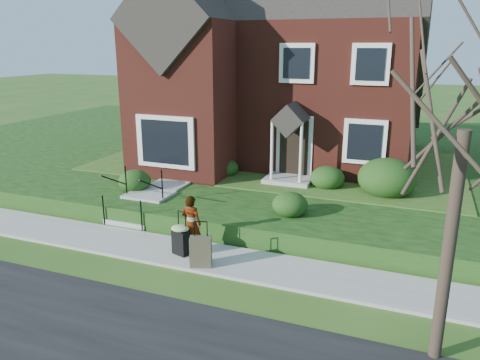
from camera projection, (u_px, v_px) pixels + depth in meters
The scene contains 11 objects.
ground at pixel (186, 255), 12.00m from camera, with size 120.00×120.00×0.00m, color #2D5119.
sidewalk at pixel (186, 254), 11.99m from camera, with size 60.00×1.60×0.08m, color #9E9B93.
terrace at pixel (386, 162), 20.26m from camera, with size 44.00×20.00×0.60m, color #11360E.
walkway at pixel (189, 174), 17.17m from camera, with size 1.20×6.00×0.06m, color #9E9B93.
main_house at pixel (287, 43), 19.20m from camera, with size 10.40×10.20×9.40m.
front_steps at pixel (141, 204), 14.40m from camera, with size 1.40×2.02×1.50m.
foundation_shrubs at pixel (282, 171), 15.61m from camera, with size 10.55×4.39×1.29m.
woman at pixel (191, 224), 11.88m from camera, with size 0.54×0.36×1.49m, color #999999.
suitcase_black at pixel (180, 238), 11.76m from camera, with size 0.56×0.51×1.14m.
suitcase_olive at pixel (201, 252), 11.15m from camera, with size 0.58×0.44×1.11m.
tree_verge at pixel (468, 105), 6.91m from camera, with size 4.35×4.35×6.21m.
Camera 1 is at (5.31, -9.72, 5.20)m, focal length 35.00 mm.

